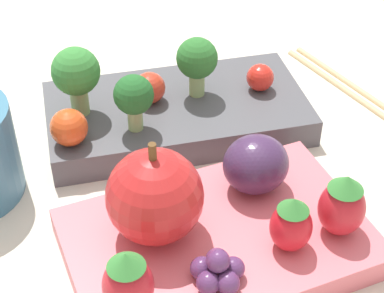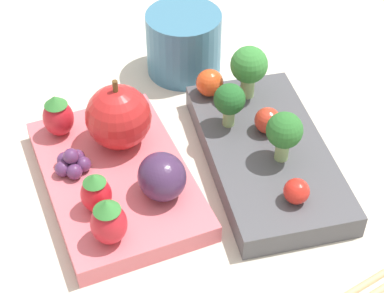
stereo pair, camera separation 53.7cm
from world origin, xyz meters
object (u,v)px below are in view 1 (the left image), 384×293
object	(u,v)px
bento_box_fruit	(218,243)
chopsticks_pair	(377,104)
cherry_tomato_0	(150,88)
strawberry_1	(291,224)
broccoli_floret_1	(197,60)
cherry_tomato_1	(260,78)
strawberry_0	(342,205)
grape_cluster	(218,270)
strawberry_2	(128,282)
plum	(256,164)
broccoli_floret_2	(76,74)
apple	(155,196)
cherry_tomato_2	(69,127)
bento_box_savoury	(171,115)
broccoli_floret_0	(134,97)

from	to	relation	value
bento_box_fruit	chopsticks_pair	size ratio (longest dim) A/B	0.93
cherry_tomato_0	strawberry_1	bearing A→B (deg)	-76.10
broccoli_floret_1	cherry_tomato_1	size ratio (longest dim) A/B	2.24
strawberry_0	grape_cluster	size ratio (longest dim) A/B	1.39
cherry_tomato_0	cherry_tomato_1	distance (m)	0.09
strawberry_2	plum	xyz separation A→B (m)	(0.10, 0.07, -0.00)
cherry_tomato_0	strawberry_1	size ratio (longest dim) A/B	0.62
broccoli_floret_1	chopsticks_pair	size ratio (longest dim) A/B	0.23
grape_cluster	broccoli_floret_1	bearing A→B (deg)	75.39
cherry_tomato_0	strawberry_0	xyz separation A→B (m)	(0.08, -0.16, 0.00)
broccoli_floret_2	strawberry_0	distance (m)	0.21
cherry_tomato_1	strawberry_2	xyz separation A→B (m)	(-0.15, -0.17, 0.01)
chopsticks_pair	apple	bearing A→B (deg)	-156.01
plum	grape_cluster	xyz separation A→B (m)	(-0.05, -0.07, -0.01)
cherry_tomato_2	strawberry_0	distance (m)	0.19
bento_box_fruit	apple	size ratio (longest dim) A/B	2.80
broccoli_floret_1	cherry_tomato_1	distance (m)	0.05
cherry_tomato_2	plum	bearing A→B (deg)	-36.00
apple	bento_box_savoury	bearing A→B (deg)	69.46
cherry_tomato_0	plum	size ratio (longest dim) A/B	0.56
broccoli_floret_1	cherry_tomato_0	size ratio (longest dim) A/B	2.00
cherry_tomato_1	strawberry_2	world-z (taller)	strawberry_2
strawberry_0	chopsticks_pair	xyz separation A→B (m)	(0.11, 0.13, -0.04)
broccoli_floret_2	broccoli_floret_1	bearing A→B (deg)	-2.33
strawberry_0	strawberry_2	xyz separation A→B (m)	(-0.14, -0.02, -0.00)
chopsticks_pair	cherry_tomato_1	bearing A→B (deg)	166.13
broccoli_floret_2	bento_box_savoury	bearing A→B (deg)	-7.49
cherry_tomato_2	chopsticks_pair	xyz separation A→B (m)	(0.25, -0.00, -0.03)
bento_box_fruit	broccoli_floret_0	world-z (taller)	broccoli_floret_0
cherry_tomato_0	strawberry_2	distance (m)	0.19
broccoli_floret_0	apple	xyz separation A→B (m)	(-0.01, -0.10, -0.00)
cherry_tomato_1	apple	world-z (taller)	apple
plum	cherry_tomato_1	bearing A→B (deg)	65.71
bento_box_fruit	plum	xyz separation A→B (m)	(0.04, 0.03, 0.03)
strawberry_0	cherry_tomato_0	bearing A→B (deg)	114.85
cherry_tomato_0	apple	distance (m)	0.13
bento_box_savoury	cherry_tomato_1	world-z (taller)	cherry_tomato_1
cherry_tomato_1	strawberry_1	bearing A→B (deg)	-106.33
broccoli_floret_0	cherry_tomato_2	distance (m)	0.05
strawberry_0	chopsticks_pair	world-z (taller)	strawberry_0
broccoli_floret_2	cherry_tomato_2	bearing A→B (deg)	-111.55
bento_box_fruit	broccoli_floret_0	distance (m)	0.12
plum	broccoli_floret_2	bearing A→B (deg)	130.11
cherry_tomato_1	plum	world-z (taller)	plum
cherry_tomato_2	apple	size ratio (longest dim) A/B	0.39
bento_box_savoury	plum	size ratio (longest dim) A/B	4.76
apple	chopsticks_pair	bearing A→B (deg)	23.99
broccoli_floret_1	plum	distance (m)	0.11
bento_box_savoury	broccoli_floret_0	xyz separation A→B (m)	(-0.03, -0.02, 0.04)
strawberry_0	strawberry_2	world-z (taller)	same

